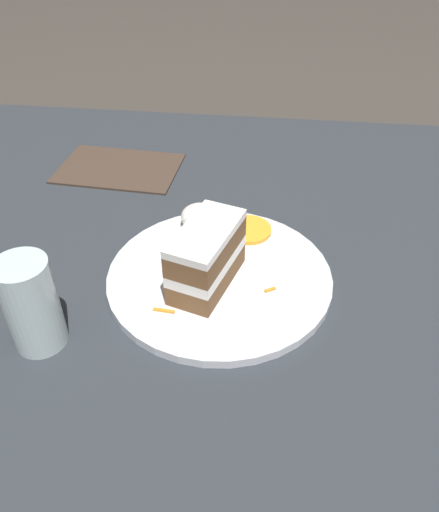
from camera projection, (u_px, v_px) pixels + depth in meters
ground_plane at (214, 306)px, 0.70m from camera, size 6.00×6.00×0.00m
dining_table at (214, 298)px, 0.69m from camera, size 1.17×1.16×0.03m
plate at (219, 277)px, 0.69m from camera, size 0.31×0.31×0.01m
cake_slice at (206, 257)px, 0.64m from camera, size 0.09×0.14×0.09m
cream_dollop at (200, 217)px, 0.76m from camera, size 0.06×0.05×0.04m
orange_garnish at (248, 230)px, 0.76m from camera, size 0.07×0.07×0.01m
carrot_shreds_scatter at (212, 272)px, 0.68m from camera, size 0.15×0.17×0.00m
drinking_glass at (33, 310)px, 0.57m from camera, size 0.06×0.06×0.12m
menu_card at (119, 168)px, 0.93m from camera, size 0.23×0.16×0.00m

